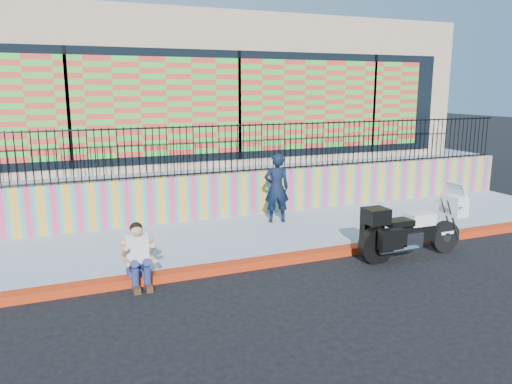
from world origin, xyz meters
TOP-DOWN VIEW (x-y plane):
  - ground at (0.00, 0.00)m, footprint 90.00×90.00m
  - red_curb at (0.00, 0.00)m, footprint 16.00×0.30m
  - sidewalk at (0.00, 1.65)m, footprint 16.00×3.00m
  - mural_wall at (0.00, 3.25)m, footprint 16.00×0.20m
  - metal_fence at (0.00, 3.25)m, footprint 15.80×0.04m
  - elevated_platform at (0.00, 8.35)m, footprint 16.00×10.00m
  - storefront_building at (0.00, 8.13)m, footprint 14.00×8.06m
  - police_motorcycle at (1.80, -0.65)m, footprint 2.33×0.77m
  - police_officer at (0.25, 2.32)m, footprint 0.67×0.51m
  - seated_man at (-3.41, -0.09)m, footprint 0.54×0.71m

SIDE VIEW (x-z plane):
  - ground at x=0.00m, z-range 0.00..0.00m
  - red_curb at x=0.00m, z-range 0.00..0.15m
  - sidewalk at x=0.00m, z-range 0.00..0.15m
  - seated_man at x=-3.41m, z-range -0.08..0.98m
  - police_motorcycle at x=1.80m, z-range -0.12..1.33m
  - elevated_platform at x=0.00m, z-range 0.00..1.25m
  - mural_wall at x=0.00m, z-range 0.15..1.25m
  - police_officer at x=0.25m, z-range 0.15..1.81m
  - metal_fence at x=0.00m, z-range 1.25..2.45m
  - storefront_building at x=0.00m, z-range 1.25..5.25m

